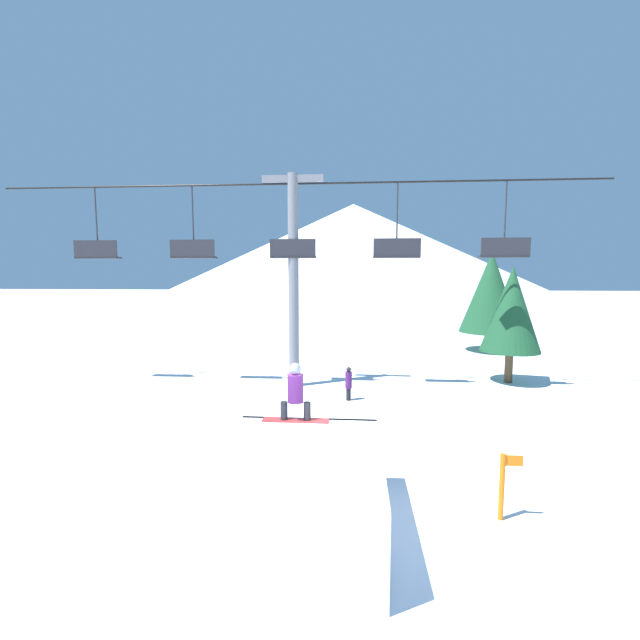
{
  "coord_description": "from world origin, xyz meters",
  "views": [
    {
      "loc": [
        0.19,
        -7.62,
        4.57
      ],
      "look_at": [
        -0.75,
        4.28,
        3.27
      ],
      "focal_mm": 24.0,
      "sensor_mm": 36.0,
      "label": 1
    }
  ],
  "objects_px": {
    "trail_marker": "(503,484)",
    "distant_skier": "(349,382)",
    "snowboarder": "(295,393)",
    "pine_tree_near": "(511,309)",
    "snow_ramp": "(298,492)"
  },
  "relations": [
    {
      "from": "snow_ramp",
      "to": "distant_skier",
      "type": "relative_size",
      "value": 2.93
    },
    {
      "from": "pine_tree_near",
      "to": "snowboarder",
      "type": "bearing_deg",
      "value": -129.0
    },
    {
      "from": "snow_ramp",
      "to": "pine_tree_near",
      "type": "relative_size",
      "value": 0.74
    },
    {
      "from": "pine_tree_near",
      "to": "trail_marker",
      "type": "height_order",
      "value": "pine_tree_near"
    },
    {
      "from": "pine_tree_near",
      "to": "distant_skier",
      "type": "xyz_separation_m",
      "value": [
        -6.68,
        -3.1,
        -2.42
      ]
    },
    {
      "from": "distant_skier",
      "to": "snow_ramp",
      "type": "bearing_deg",
      "value": -95.57
    },
    {
      "from": "snowboarder",
      "to": "snow_ramp",
      "type": "bearing_deg",
      "value": -80.59
    },
    {
      "from": "trail_marker",
      "to": "distant_skier",
      "type": "bearing_deg",
      "value": 111.89
    },
    {
      "from": "snowboarder",
      "to": "distant_skier",
      "type": "xyz_separation_m",
      "value": [
        1.04,
        6.44,
        -1.42
      ]
    },
    {
      "from": "pine_tree_near",
      "to": "trail_marker",
      "type": "bearing_deg",
      "value": -109.7
    },
    {
      "from": "snowboarder",
      "to": "distant_skier",
      "type": "relative_size",
      "value": 1.14
    },
    {
      "from": "snow_ramp",
      "to": "distant_skier",
      "type": "height_order",
      "value": "snow_ramp"
    },
    {
      "from": "trail_marker",
      "to": "distant_skier",
      "type": "height_order",
      "value": "trail_marker"
    },
    {
      "from": "snowboarder",
      "to": "pine_tree_near",
      "type": "bearing_deg",
      "value": 51.0
    },
    {
      "from": "pine_tree_near",
      "to": "trail_marker",
      "type": "xyz_separation_m",
      "value": [
        -3.74,
        -10.43,
        -2.4
      ]
    }
  ]
}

